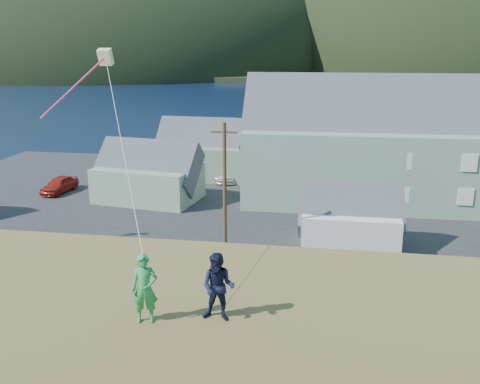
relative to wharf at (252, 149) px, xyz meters
name	(u,v)px	position (x,y,z in m)	size (l,w,h in m)	color
ground	(257,280)	(6.00, -40.00, -0.45)	(900.00, 900.00, 0.00)	#0A1638
grass_strip	(253,294)	(6.00, -42.00, -0.40)	(110.00, 8.00, 0.10)	#4C3D19
waterfront_lot	(281,202)	(6.00, -23.00, -0.39)	(72.00, 36.00, 0.12)	#28282B
wharf	(252,149)	(0.00, 0.00, 0.00)	(26.00, 14.00, 0.90)	gray
far_shore	(323,65)	(6.00, 290.00, 0.55)	(900.00, 320.00, 2.00)	black
far_hills	(388,67)	(41.59, 239.38, 1.55)	(760.00, 265.00, 143.00)	black
lodge	(466,146)	(22.14, -20.60, 4.87)	(39.72, 11.94, 13.88)	gray
shed_palegreen_near	(148,174)	(-6.10, -24.51, 2.12)	(10.13, 7.19, 6.80)	gray
shed_white	(350,218)	(11.73, -33.57, 1.75)	(7.14, 4.75, 5.67)	silver
shed_palegreen_far	(211,150)	(-2.37, -14.57, 2.51)	(11.83, 7.16, 7.77)	gray
utility_poles	(222,199)	(3.52, -38.50, 4.19)	(32.98, 0.24, 9.36)	#47331E
parked_cars	(178,179)	(-4.75, -19.39, 0.40)	(26.68, 12.65, 1.56)	silver
kite_flyer_green	(145,289)	(5.48, -58.32, 7.65)	(0.66, 0.43, 1.81)	green
kite_flyer_navy	(218,287)	(7.28, -57.92, 7.65)	(0.87, 0.68, 1.80)	black
kite_rig	(101,63)	(2.15, -52.36, 12.93)	(2.28, 3.35, 8.41)	#F4EBB9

